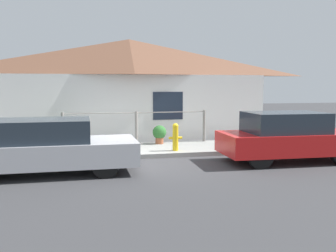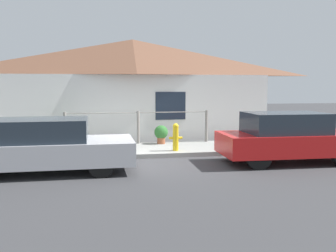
% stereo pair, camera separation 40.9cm
% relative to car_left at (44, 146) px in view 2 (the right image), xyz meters
% --- Properties ---
extents(ground_plane, '(60.00, 60.00, 0.00)m').
position_rel_car_left_xyz_m(ground_plane, '(2.63, 1.25, -0.66)').
color(ground_plane, '#38383A').
extents(sidewalk, '(24.00, 2.20, 0.13)m').
position_rel_car_left_xyz_m(sidewalk, '(2.63, 2.35, -0.59)').
color(sidewalk, gray).
rests_on(sidewalk, ground_plane).
extents(house, '(10.38, 2.23, 3.82)m').
position_rel_car_left_xyz_m(house, '(2.63, 5.00, 2.32)').
color(house, white).
rests_on(house, ground_plane).
extents(fence, '(4.90, 0.10, 1.10)m').
position_rel_car_left_xyz_m(fence, '(2.63, 3.30, 0.08)').
color(fence, gray).
rests_on(fence, sidewalk).
extents(car_left, '(4.17, 1.73, 1.30)m').
position_rel_car_left_xyz_m(car_left, '(0.00, 0.00, 0.00)').
color(car_left, '#B7B7BC').
rests_on(car_left, ground_plane).
extents(car_right, '(3.80, 1.73, 1.37)m').
position_rel_car_left_xyz_m(car_right, '(6.35, 0.00, 0.03)').
color(car_right, red).
rests_on(car_right, ground_plane).
extents(fire_hydrant, '(0.41, 0.18, 0.83)m').
position_rel_car_left_xyz_m(fire_hydrant, '(3.58, 1.67, -0.09)').
color(fire_hydrant, yellow).
rests_on(fire_hydrant, sidewalk).
extents(potted_plant_near_hydrant, '(0.47, 0.47, 0.63)m').
position_rel_car_left_xyz_m(potted_plant_near_hydrant, '(3.38, 3.10, -0.17)').
color(potted_plant_near_hydrant, '#9E5638').
rests_on(potted_plant_near_hydrant, sidewalk).
extents(potted_plant_by_fence, '(0.53, 0.53, 0.62)m').
position_rel_car_left_xyz_m(potted_plant_by_fence, '(-0.12, 2.99, -0.19)').
color(potted_plant_by_fence, brown).
rests_on(potted_plant_by_fence, sidewalk).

